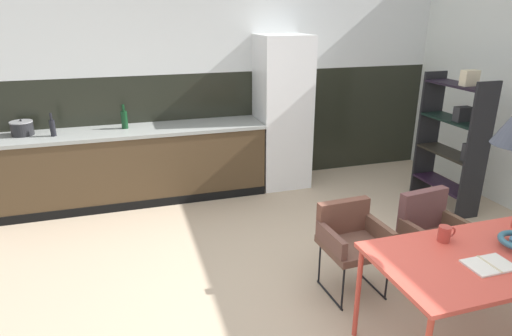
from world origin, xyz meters
TOP-DOWN VIEW (x-y plane):
  - ground_plane at (0.00, 0.00)m, footprint 7.87×7.87m
  - back_wall_splashback_dark at (0.00, 2.80)m, footprint 6.05×0.12m
  - back_wall_panel_upper at (0.00, 2.80)m, footprint 6.05×0.12m
  - kitchen_counter at (-1.29, 2.44)m, footprint 3.21×0.63m
  - refrigerator_column at (0.64, 2.44)m, footprint 0.63×0.60m
  - dining_table at (0.87, -0.84)m, footprint 1.58×0.79m
  - armchair_by_stool at (1.04, -0.05)m, footprint 0.54×0.52m
  - armchair_head_of_table at (0.35, 0.05)m, footprint 0.51×0.49m
  - open_book at (0.72, -0.95)m, footprint 0.28×0.19m
  - mug_wide_latte at (0.66, -0.61)m, footprint 0.13×0.08m
  - cooking_pot at (-2.40, 2.53)m, footprint 0.24×0.24m
  - bottle_spice_small at (-2.07, 2.39)m, footprint 0.06×0.06m
  - bottle_vinegar_dark at (-1.30, 2.51)m, footprint 0.07×0.07m
  - open_shelf_unit at (2.25, 1.19)m, footprint 0.30×0.84m

SIDE VIEW (x-z plane):
  - ground_plane at x=0.00m, z-range 0.00..0.00m
  - kitchen_counter at x=-1.29m, z-range 0.00..0.89m
  - armchair_head_of_table at x=0.35m, z-range 0.13..0.86m
  - armchair_by_stool at x=1.04m, z-range 0.11..0.89m
  - dining_table at x=0.87m, z-range 0.32..1.06m
  - back_wall_splashback_dark at x=0.00m, z-range 0.00..1.46m
  - open_book at x=0.72m, z-range 0.74..0.75m
  - mug_wide_latte at x=0.66m, z-range 0.74..0.84m
  - open_shelf_unit at x=2.25m, z-range 0.04..1.65m
  - refrigerator_column at x=0.64m, z-range 0.00..1.92m
  - cooking_pot at x=-2.40m, z-range 0.88..1.06m
  - bottle_spice_small at x=-2.07m, z-range 0.86..1.12m
  - bottle_vinegar_dark at x=-1.30m, z-range 0.86..1.14m
  - back_wall_panel_upper at x=0.00m, z-range 1.46..2.92m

